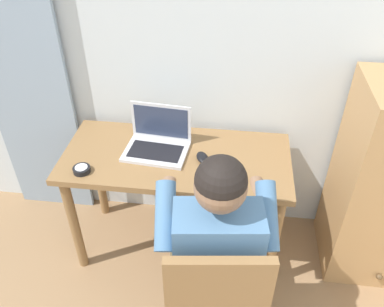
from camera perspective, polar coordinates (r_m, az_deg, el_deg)
wall_back at (r=2.21m, az=7.47°, el=15.48°), size 4.80×0.05×2.50m
curtain_panel at (r=2.51m, az=-23.61°, el=12.84°), size 0.52×0.03×2.29m
desk at (r=2.25m, az=-2.22°, el=-2.57°), size 1.25×0.57×0.73m
chair at (r=1.86m, az=3.33°, el=-19.60°), size 0.47×0.45×0.90m
person_seated at (r=1.83m, az=3.35°, el=-11.64°), size 0.58×0.61×1.21m
laptop at (r=2.21m, az=-4.91°, el=1.80°), size 0.36×0.28×0.24m
computer_mouse at (r=2.14m, az=1.48°, el=-0.57°), size 0.09×0.11×0.03m
desk_clock at (r=2.14m, az=-15.50°, el=-2.22°), size 0.09×0.09×0.03m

